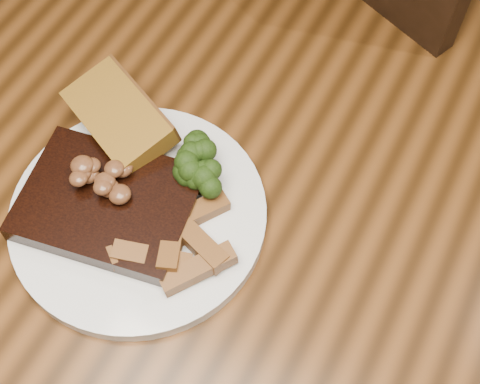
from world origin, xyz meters
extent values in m
cube|color=#542E10|center=(0.00, 0.00, 0.73)|extent=(1.60, 0.90, 0.04)
cylinder|color=black|center=(-0.72, 0.37, 0.35)|extent=(0.07, 0.07, 0.71)
cube|color=black|center=(-0.03, 0.60, 0.47)|extent=(0.60, 0.60, 0.04)
cylinder|color=black|center=(-0.13, 0.85, 0.23)|extent=(0.04, 0.04, 0.45)
cylinder|color=black|center=(0.08, 0.36, 0.23)|extent=(0.04, 0.04, 0.45)
cylinder|color=black|center=(-0.27, 0.50, 0.23)|extent=(0.04, 0.04, 0.45)
cylinder|color=silver|center=(-0.10, -0.04, 0.76)|extent=(0.29, 0.29, 0.01)
cube|color=black|center=(-0.12, -0.05, 0.77)|extent=(0.19, 0.16, 0.03)
cube|color=#BCB592|center=(-0.12, -0.11, 0.77)|extent=(0.14, 0.04, 0.02)
cube|color=brown|center=(-0.16, 0.03, 0.78)|extent=(0.14, 0.11, 0.03)
camera|label=1|loc=(0.15, -0.28, 1.36)|focal=50.00mm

